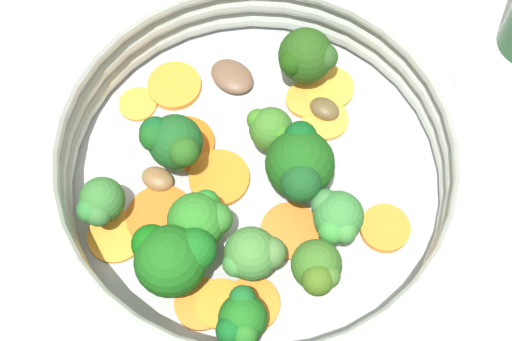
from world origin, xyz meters
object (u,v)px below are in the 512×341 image
(mushroom_piece_1, at_px, (157,179))
(carrot_slice_2, at_px, (138,104))
(skillet, at_px, (256,184))
(broccoli_floret_10, at_px, (101,203))
(broccoli_floret_7, at_px, (172,142))
(mushroom_piece_0, at_px, (324,109))
(broccoli_floret_0, at_px, (318,268))
(carrot_slice_0, at_px, (306,100))
(carrot_slice_7, at_px, (160,216))
(broccoli_floret_8, at_px, (200,221))
(broccoli_floret_2, at_px, (306,57))
(carrot_slice_10, at_px, (252,304))
(broccoli_floret_5, at_px, (300,164))
(carrot_slice_4, at_px, (174,86))
(broccoli_floret_4, at_px, (271,130))
(carrot_slice_3, at_px, (385,228))
(carrot_slice_11, at_px, (201,304))
(carrot_slice_8, at_px, (118,240))
(carrot_slice_1, at_px, (219,178))
(mushroom_piece_2, at_px, (232,76))
(broccoli_floret_3, at_px, (336,218))
(broccoli_floret_1, at_px, (241,320))
(carrot_slice_12, at_px, (290,231))
(broccoli_floret_6, at_px, (172,258))
(carrot_slice_13, at_px, (329,88))
(carrot_slice_9, at_px, (325,119))
(carrot_slice_5, at_px, (220,304))

(mushroom_piece_1, bearing_deg, carrot_slice_2, -97.56)
(skillet, xyz_separation_m, broccoli_floret_10, (0.10, -0.02, 0.03))
(broccoli_floret_7, xyz_separation_m, mushroom_piece_0, (-0.11, 0.01, -0.03))
(carrot_slice_2, xyz_separation_m, broccoli_floret_0, (-0.06, 0.17, 0.03))
(carrot_slice_0, relative_size, broccoli_floret_10, 0.72)
(carrot_slice_7, distance_m, broccoli_floret_8, 0.04)
(carrot_slice_0, xyz_separation_m, broccoli_floret_2, (-0.01, -0.02, 0.03))
(carrot_slice_7, xyz_separation_m, carrot_slice_10, (-0.03, 0.08, 0.00))
(broccoli_floret_5, bearing_deg, carrot_slice_4, -65.23)
(broccoli_floret_4, height_order, mushroom_piece_0, broccoli_floret_4)
(carrot_slice_3, bearing_deg, carrot_slice_11, -1.35)
(carrot_slice_8, height_order, broccoli_floret_4, broccoli_floret_4)
(carrot_slice_1, xyz_separation_m, broccoli_floret_8, (0.03, 0.03, 0.02))
(broccoli_floret_8, height_order, mushroom_piece_2, broccoli_floret_8)
(broccoli_floret_3, relative_size, broccoli_floret_4, 1.08)
(broccoli_floret_4, bearing_deg, broccoli_floret_10, 2.01)
(carrot_slice_0, distance_m, broccoli_floret_1, 0.18)
(carrot_slice_1, bearing_deg, carrot_slice_11, 59.43)
(carrot_slice_1, xyz_separation_m, mushroom_piece_1, (0.04, -0.02, 0.00))
(carrot_slice_10, xyz_separation_m, carrot_slice_11, (0.03, -0.01, -0.00))
(carrot_slice_12, xyz_separation_m, broccoli_floret_6, (0.08, -0.00, 0.03))
(carrot_slice_13, bearing_deg, broccoli_floret_8, 27.59)
(broccoli_floret_0, height_order, broccoli_floret_4, broccoli_floret_0)
(carrot_slice_4, bearing_deg, broccoli_floret_0, 99.28)
(carrot_slice_8, distance_m, carrot_slice_12, 0.12)
(skillet, height_order, mushroom_piece_1, mushroom_piece_1)
(broccoli_floret_4, height_order, mushroom_piece_1, broccoli_floret_4)
(carrot_slice_13, relative_size, mushroom_piece_1, 1.59)
(mushroom_piece_0, bearing_deg, carrot_slice_11, 34.92)
(carrot_slice_9, height_order, carrot_slice_10, carrot_slice_10)
(mushroom_piece_2, bearing_deg, carrot_slice_2, -6.74)
(mushroom_piece_2, bearing_deg, broccoli_floret_10, 28.64)
(carrot_slice_5, xyz_separation_m, mushroom_piece_0, (-0.13, -0.10, 0.00))
(broccoli_floret_2, bearing_deg, broccoli_floret_4, 41.76)
(broccoli_floret_5, xyz_separation_m, broccoli_floret_6, (0.10, 0.03, 0.00))
(carrot_slice_3, relative_size, carrot_slice_12, 0.84)
(broccoli_floret_2, xyz_separation_m, broccoli_floret_5, (0.04, 0.08, 0.00))
(carrot_slice_3, height_order, carrot_slice_13, carrot_slice_3)
(carrot_slice_9, relative_size, broccoli_floret_1, 0.89)
(broccoli_floret_1, bearing_deg, carrot_slice_10, -137.12)
(broccoli_floret_7, bearing_deg, carrot_slice_4, -110.15)
(carrot_slice_8, height_order, carrot_slice_11, same)
(carrot_slice_12, bearing_deg, broccoli_floret_0, 89.07)
(broccoli_floret_0, xyz_separation_m, broccoli_floret_6, (0.08, -0.04, 0.00))
(broccoli_floret_2, relative_size, broccoli_floret_10, 1.14)
(carrot_slice_3, xyz_separation_m, carrot_slice_5, (0.12, 0.00, -0.00))
(carrot_slice_5, bearing_deg, carrot_slice_2, -91.08)
(carrot_slice_0, xyz_separation_m, carrot_slice_12, (0.05, 0.09, -0.00))
(broccoli_floret_0, bearing_deg, broccoli_floret_1, 8.72)
(carrot_slice_9, relative_size, broccoli_floret_4, 0.84)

